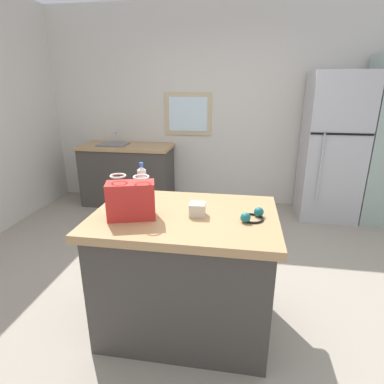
% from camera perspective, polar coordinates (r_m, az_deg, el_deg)
% --- Properties ---
extents(ground, '(6.52, 6.52, 0.00)m').
position_cam_1_polar(ground, '(2.85, 3.41, -18.22)').
color(ground, '#9E9384').
extents(back_wall, '(5.43, 0.13, 2.79)m').
position_cam_1_polar(back_wall, '(4.69, 6.80, 14.81)').
color(back_wall, silver).
rests_on(back_wall, ground).
extents(kitchen_island, '(1.23, 0.87, 0.90)m').
position_cam_1_polar(kitchen_island, '(2.32, -1.22, -14.10)').
color(kitchen_island, '#423D38').
rests_on(kitchen_island, ground).
extents(refrigerator, '(0.72, 0.69, 1.88)m').
position_cam_1_polar(refrigerator, '(4.49, 24.05, 7.32)').
color(refrigerator, '#B7B7BC').
rests_on(refrigerator, ground).
extents(sink_counter, '(1.32, 0.62, 1.07)m').
position_cam_1_polar(sink_counter, '(4.79, -11.59, 3.22)').
color(sink_counter, '#423D38').
rests_on(sink_counter, ground).
extents(shopping_bag, '(0.33, 0.22, 0.29)m').
position_cam_1_polar(shopping_bag, '(2.03, -10.99, -1.44)').
color(shopping_bag, red).
rests_on(shopping_bag, kitchen_island).
extents(small_box, '(0.11, 0.10, 0.09)m').
position_cam_1_polar(small_box, '(2.06, 0.97, -3.18)').
color(small_box, beige).
rests_on(small_box, kitchen_island).
extents(bottle, '(0.07, 0.07, 0.27)m').
position_cam_1_polar(bottle, '(2.41, -9.04, 1.90)').
color(bottle, white).
rests_on(bottle, kitchen_island).
extents(ear_defenders, '(0.21, 0.21, 0.06)m').
position_cam_1_polar(ear_defenders, '(2.05, 10.85, -4.30)').
color(ear_defenders, black).
rests_on(ear_defenders, kitchen_island).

